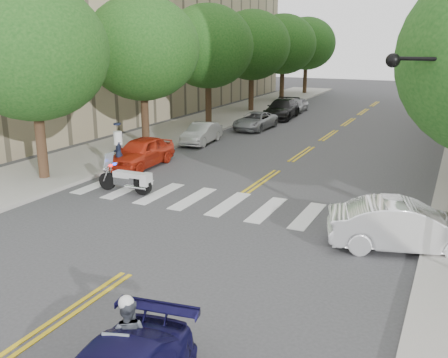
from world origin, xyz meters
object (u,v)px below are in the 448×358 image
Objects in this scene: motorcycle_parked at (129,180)px; officer_standing at (119,153)px; motorcycle_police at (129,342)px; convertible at (406,226)px.

motorcycle_parked is 3.24m from officer_standing.
motorcycle_police is at bearing 0.79° from officer_standing.
convertible is at bearing 38.17° from officer_standing.
officer_standing is at bearing -71.03° from motorcycle_police.
officer_standing reaches higher than motorcycle_parked.
motorcycle_police is at bearing 138.73° from convertible.
officer_standing is (-9.12, 11.83, 0.19)m from motorcycle_police.
convertible is (10.77, -1.16, 0.18)m from motorcycle_parked.
motorcycle_police is 1.08× the size of officer_standing.
officer_standing is 13.46m from convertible.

